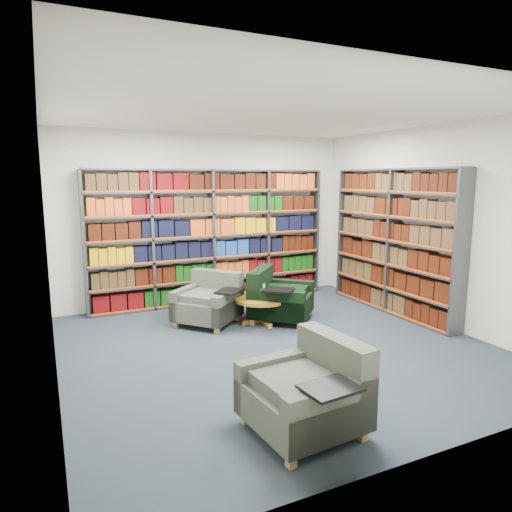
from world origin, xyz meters
name	(u,v)px	position (x,y,z in m)	size (l,w,h in m)	color
room_shell	(277,235)	(0.00, 0.00, 1.40)	(5.02, 5.02, 2.82)	#1E2630
bookshelf_back	(212,237)	(0.00, 2.34, 1.10)	(4.00, 0.28, 2.20)	#47494F
bookshelf_right	(394,242)	(2.34, 0.60, 1.10)	(0.28, 2.50, 2.20)	#47494F
chair_teal_left	(210,303)	(-0.42, 1.28, 0.29)	(1.12, 1.12, 0.72)	#062430
chair_green_right	(276,300)	(0.50, 0.98, 0.30)	(1.17, 1.17, 0.76)	black
chair_teal_front	(311,394)	(-0.62, -1.80, 0.31)	(0.91, 1.03, 0.77)	#062430
coffee_table	(261,302)	(0.24, 0.95, 0.31)	(0.81, 0.81, 0.57)	#9D6820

